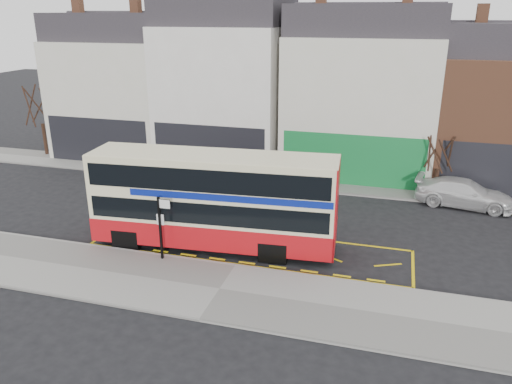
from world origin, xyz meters
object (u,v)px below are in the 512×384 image
(car_silver, at_px, (169,169))
(double_decker_bus, at_px, (214,199))
(street_tree_right, at_px, (441,145))
(street_tree_left, at_px, (38,95))
(bus_stop_post, at_px, (161,222))
(car_white, at_px, (464,193))
(car_grey, at_px, (236,180))

(car_silver, bearing_deg, double_decker_bus, -147.93)
(car_silver, relative_size, street_tree_right, 0.79)
(double_decker_bus, height_order, street_tree_left, street_tree_left)
(bus_stop_post, bearing_deg, car_silver, 113.84)
(double_decker_bus, xyz_separation_m, bus_stop_post, (-1.58, -1.98, -0.41))
(double_decker_bus, height_order, car_white, double_decker_bus)
(car_silver, bearing_deg, car_grey, -109.30)
(bus_stop_post, bearing_deg, street_tree_right, 44.54)
(bus_stop_post, height_order, car_silver, bus_stop_post)
(double_decker_bus, bearing_deg, street_tree_right, 39.01)
(car_white, bearing_deg, bus_stop_post, 137.70)
(street_tree_right, bearing_deg, car_grey, -168.23)
(bus_stop_post, relative_size, car_grey, 0.59)
(double_decker_bus, distance_m, car_silver, 10.37)
(street_tree_left, bearing_deg, car_grey, -13.02)
(car_silver, xyz_separation_m, car_grey, (4.85, -1.26, 0.15))
(car_white, bearing_deg, street_tree_right, 63.78)
(car_silver, height_order, car_grey, car_grey)
(street_tree_left, relative_size, street_tree_right, 1.43)
(double_decker_bus, xyz_separation_m, street_tree_right, (9.72, 9.23, 0.83))
(car_white, distance_m, street_tree_right, 2.89)
(car_silver, height_order, car_white, car_white)
(street_tree_left, bearing_deg, car_white, -4.69)
(street_tree_left, bearing_deg, car_silver, -12.33)
(car_grey, bearing_deg, double_decker_bus, 174.04)
(car_grey, bearing_deg, bus_stop_post, 161.63)
(double_decker_bus, relative_size, car_white, 2.15)
(car_white, bearing_deg, car_grey, 104.87)
(double_decker_bus, distance_m, bus_stop_post, 2.57)
(bus_stop_post, bearing_deg, car_grey, 87.85)
(double_decker_bus, xyz_separation_m, car_white, (11.11, 8.26, -1.50))
(car_grey, bearing_deg, street_tree_right, -94.69)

